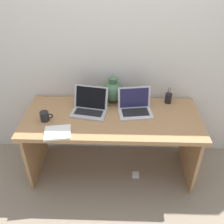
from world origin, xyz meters
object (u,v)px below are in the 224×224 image
pen_cup (168,98)px  power_brick (136,175)px  laptop_right (135,106)px  coffee_mug (45,116)px  laptop_left (90,105)px  green_vase (113,91)px  notebook_stack (58,133)px

pen_cup → power_brick: (-0.30, -0.35, -0.74)m
laptop_right → coffee_mug: bearing=-168.0°
laptop_left → green_vase: green_vase is taller
coffee_mug → green_vase: bearing=31.1°
laptop_right → green_vase: (-0.21, 0.19, 0.05)m
laptop_left → coffee_mug: (-0.39, -0.17, -0.02)m
laptop_left → pen_cup: laptop_left is taller
laptop_left → coffee_mug: bearing=-156.9°
notebook_stack → power_brick: 1.01m
green_vase → pen_cup: bearing=-2.6°
laptop_left → green_vase: bearing=43.0°
notebook_stack → coffee_mug: coffee_mug is taller
laptop_right → pen_cup: bearing=25.9°
laptop_left → power_brick: size_ratio=5.17×
pen_cup → laptop_right: bearing=-154.1°
laptop_right → notebook_stack: 0.76m
laptop_right → pen_cup: laptop_right is taller
green_vase → power_brick: size_ratio=3.58×
laptop_left → green_vase: (0.21, 0.20, 0.05)m
coffee_mug → pen_cup: (1.16, 0.34, 0.01)m
laptop_right → power_brick: (0.04, -0.18, -0.75)m
laptop_right → power_brick: bearing=-77.7°
laptop_right → green_vase: size_ratio=1.34×
notebook_stack → pen_cup: (1.01, 0.52, 0.04)m
laptop_left → power_brick: 0.90m
laptop_right → notebook_stack: laptop_right is taller
coffee_mug → laptop_left: bearing=23.1°
green_vase → laptop_right: bearing=-42.0°
pen_cup → laptop_left: bearing=-167.3°
green_vase → power_brick: 0.92m
coffee_mug → power_brick: 1.13m
power_brick → laptop_right: bearing=102.3°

